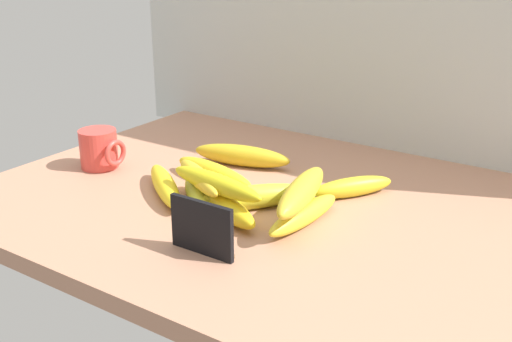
{
  "coord_description": "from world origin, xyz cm",
  "views": [
    {
      "loc": [
        52.02,
        -86.38,
        47.35
      ],
      "look_at": [
        -5.91,
        -0.16,
        8.0
      ],
      "focal_mm": 43.91,
      "sensor_mm": 36.0,
      "label": 1
    }
  ],
  "objects_px": {
    "coffee_mug": "(100,149)",
    "banana_0": "(352,187)",
    "banana_8": "(222,205)",
    "banana_6": "(214,173)",
    "banana_4": "(301,204)",
    "banana_3": "(198,196)",
    "banana_1": "(242,156)",
    "banana_7": "(252,197)",
    "banana_11": "(216,183)",
    "banana_9": "(302,191)",
    "banana_5": "(165,186)",
    "chalkboard_sign": "(202,230)",
    "banana_10": "(199,177)",
    "banana_2": "(304,215)"
  },
  "relations": [
    {
      "from": "chalkboard_sign",
      "to": "banana_8",
      "type": "bearing_deg",
      "value": 113.92
    },
    {
      "from": "banana_5",
      "to": "chalkboard_sign",
      "type": "bearing_deg",
      "value": -34.95
    },
    {
      "from": "banana_9",
      "to": "banana_11",
      "type": "xyz_separation_m",
      "value": [
        -0.13,
        -0.05,
        0.0
      ]
    },
    {
      "from": "coffee_mug",
      "to": "banana_0",
      "type": "relative_size",
      "value": 0.56
    },
    {
      "from": "banana_11",
      "to": "banana_4",
      "type": "bearing_deg",
      "value": 37.58
    },
    {
      "from": "banana_6",
      "to": "banana_4",
      "type": "bearing_deg",
      "value": -7.9
    },
    {
      "from": "banana_5",
      "to": "banana_3",
      "type": "bearing_deg",
      "value": -3.13
    },
    {
      "from": "banana_11",
      "to": "banana_0",
      "type": "bearing_deg",
      "value": 53.07
    },
    {
      "from": "banana_9",
      "to": "banana_3",
      "type": "bearing_deg",
      "value": -168.63
    },
    {
      "from": "chalkboard_sign",
      "to": "banana_11",
      "type": "distance_m",
      "value": 0.14
    },
    {
      "from": "banana_4",
      "to": "banana_8",
      "type": "relative_size",
      "value": 0.79
    },
    {
      "from": "banana_2",
      "to": "banana_3",
      "type": "bearing_deg",
      "value": -169.12
    },
    {
      "from": "banana_7",
      "to": "banana_11",
      "type": "bearing_deg",
      "value": -119.83
    },
    {
      "from": "banana_3",
      "to": "banana_7",
      "type": "bearing_deg",
      "value": 27.14
    },
    {
      "from": "banana_3",
      "to": "banana_8",
      "type": "bearing_deg",
      "value": -9.61
    },
    {
      "from": "banana_3",
      "to": "banana_6",
      "type": "relative_size",
      "value": 0.85
    },
    {
      "from": "coffee_mug",
      "to": "banana_8",
      "type": "bearing_deg",
      "value": -8.41
    },
    {
      "from": "banana_0",
      "to": "banana_8",
      "type": "height_order",
      "value": "banana_8"
    },
    {
      "from": "banana_10",
      "to": "banana_8",
      "type": "bearing_deg",
      "value": -13.94
    },
    {
      "from": "banana_6",
      "to": "banana_7",
      "type": "height_order",
      "value": "banana_7"
    },
    {
      "from": "banana_8",
      "to": "coffee_mug",
      "type": "bearing_deg",
      "value": 171.59
    },
    {
      "from": "banana_5",
      "to": "banana_7",
      "type": "bearing_deg",
      "value": 13.32
    },
    {
      "from": "coffee_mug",
      "to": "banana_5",
      "type": "height_order",
      "value": "coffee_mug"
    },
    {
      "from": "coffee_mug",
      "to": "banana_6",
      "type": "distance_m",
      "value": 0.25
    },
    {
      "from": "banana_4",
      "to": "banana_11",
      "type": "xyz_separation_m",
      "value": [
        -0.11,
        -0.09,
        0.04
      ]
    },
    {
      "from": "banana_3",
      "to": "banana_10",
      "type": "height_order",
      "value": "banana_10"
    },
    {
      "from": "banana_2",
      "to": "banana_11",
      "type": "relative_size",
      "value": 0.92
    },
    {
      "from": "banana_1",
      "to": "banana_6",
      "type": "xyz_separation_m",
      "value": [
        0.01,
        -0.11,
        -0.0
      ]
    },
    {
      "from": "banana_3",
      "to": "banana_9",
      "type": "xyz_separation_m",
      "value": [
        0.18,
        0.04,
        0.04
      ]
    },
    {
      "from": "banana_0",
      "to": "banana_11",
      "type": "xyz_separation_m",
      "value": [
        -0.15,
        -0.2,
        0.04
      ]
    },
    {
      "from": "banana_11",
      "to": "banana_5",
      "type": "bearing_deg",
      "value": 172.11
    },
    {
      "from": "coffee_mug",
      "to": "chalkboard_sign",
      "type": "bearing_deg",
      "value": -23.3
    },
    {
      "from": "banana_4",
      "to": "banana_5",
      "type": "distance_m",
      "value": 0.25
    },
    {
      "from": "banana_0",
      "to": "banana_4",
      "type": "bearing_deg",
      "value": -109.03
    },
    {
      "from": "banana_4",
      "to": "banana_9",
      "type": "relative_size",
      "value": 0.75
    },
    {
      "from": "banana_5",
      "to": "banana_9",
      "type": "bearing_deg",
      "value": 7.07
    },
    {
      "from": "banana_1",
      "to": "banana_6",
      "type": "height_order",
      "value": "banana_1"
    },
    {
      "from": "banana_5",
      "to": "banana_11",
      "type": "bearing_deg",
      "value": -7.89
    },
    {
      "from": "banana_7",
      "to": "banana_9",
      "type": "relative_size",
      "value": 1.0
    },
    {
      "from": "banana_1",
      "to": "banana_6",
      "type": "distance_m",
      "value": 0.11
    },
    {
      "from": "chalkboard_sign",
      "to": "banana_5",
      "type": "distance_m",
      "value": 0.24
    },
    {
      "from": "banana_7",
      "to": "banana_10",
      "type": "xyz_separation_m",
      "value": [
        -0.08,
        -0.04,
        0.03
      ]
    },
    {
      "from": "banana_8",
      "to": "banana_4",
      "type": "bearing_deg",
      "value": 38.94
    },
    {
      "from": "banana_7",
      "to": "banana_6",
      "type": "bearing_deg",
      "value": 155.41
    },
    {
      "from": "coffee_mug",
      "to": "banana_0",
      "type": "xyz_separation_m",
      "value": [
        0.49,
        0.15,
        -0.02
      ]
    },
    {
      "from": "coffee_mug",
      "to": "banana_0",
      "type": "height_order",
      "value": "coffee_mug"
    },
    {
      "from": "banana_0",
      "to": "banana_1",
      "type": "xyz_separation_m",
      "value": [
        -0.26,
        0.02,
        0.0
      ]
    },
    {
      "from": "banana_6",
      "to": "banana_9",
      "type": "distance_m",
      "value": 0.24
    },
    {
      "from": "banana_5",
      "to": "banana_9",
      "type": "distance_m",
      "value": 0.27
    },
    {
      "from": "coffee_mug",
      "to": "banana_9",
      "type": "distance_m",
      "value": 0.47
    }
  ]
}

